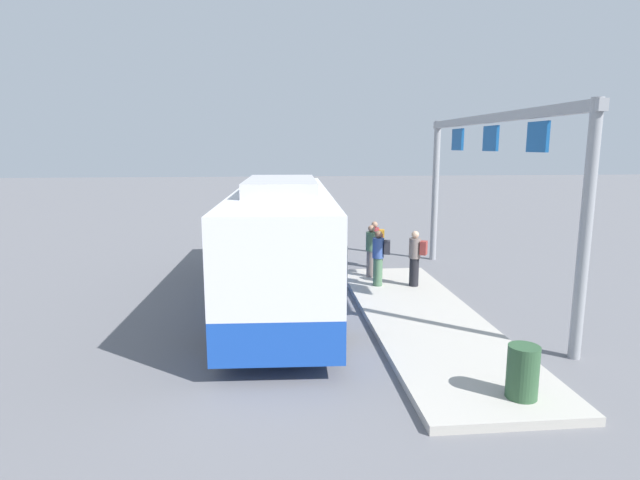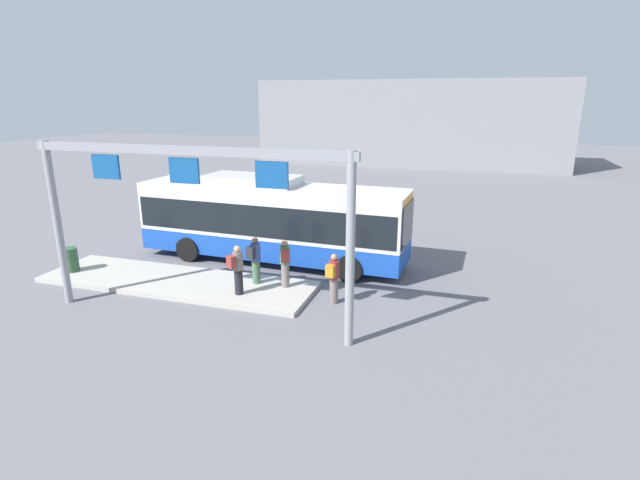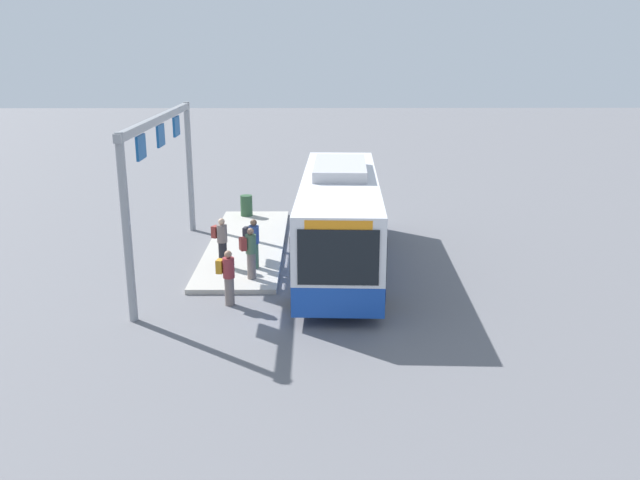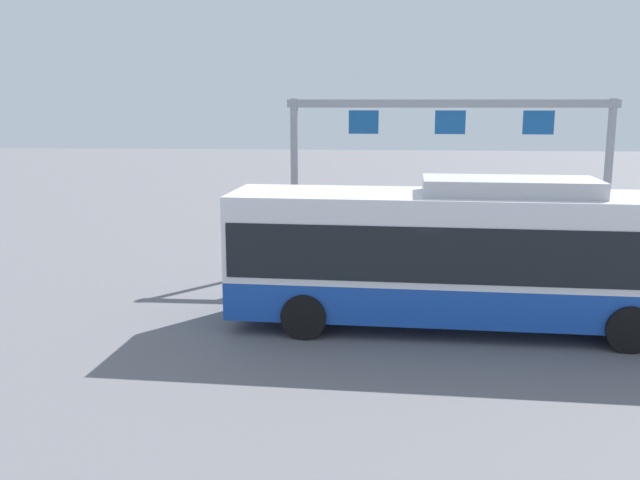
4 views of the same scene
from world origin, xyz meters
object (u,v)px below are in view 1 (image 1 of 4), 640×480
(bus_main, at_px, (282,236))
(person_waiting_far, at_px, (372,249))
(person_waiting_near, at_px, (379,257))
(person_waiting_mid, at_px, (416,257))
(person_boarding, at_px, (375,243))
(trash_bin, at_px, (523,372))

(bus_main, relative_size, person_waiting_far, 6.55)
(bus_main, bearing_deg, person_waiting_far, -57.15)
(person_waiting_near, relative_size, person_waiting_mid, 1.00)
(bus_main, height_order, person_boarding, bus_main)
(person_waiting_far, height_order, trash_bin, person_waiting_far)
(person_waiting_mid, bearing_deg, person_waiting_near, 19.79)
(bus_main, xyz_separation_m, person_waiting_mid, (0.44, -3.95, -0.76))
(person_boarding, height_order, person_waiting_mid, person_waiting_mid)
(person_boarding, bearing_deg, person_waiting_near, 92.18)
(bus_main, relative_size, trash_bin, 12.15)
(person_waiting_near, xyz_separation_m, trash_bin, (-7.11, -0.93, -0.44))
(trash_bin, bearing_deg, person_boarding, 2.54)
(person_boarding, height_order, person_waiting_far, person_waiting_far)
(person_boarding, distance_m, trash_bin, 10.08)
(bus_main, relative_size, person_waiting_near, 6.55)
(person_waiting_near, height_order, trash_bin, person_waiting_near)
(person_waiting_far, xyz_separation_m, trash_bin, (-8.22, -0.93, -0.44))
(bus_main, bearing_deg, person_waiting_near, -76.10)
(person_boarding, xyz_separation_m, person_waiting_mid, (-3.10, -0.59, 0.16))
(person_waiting_near, bearing_deg, person_boarding, -86.01)
(person_boarding, relative_size, trash_bin, 1.86)
(person_waiting_near, height_order, person_waiting_far, same)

